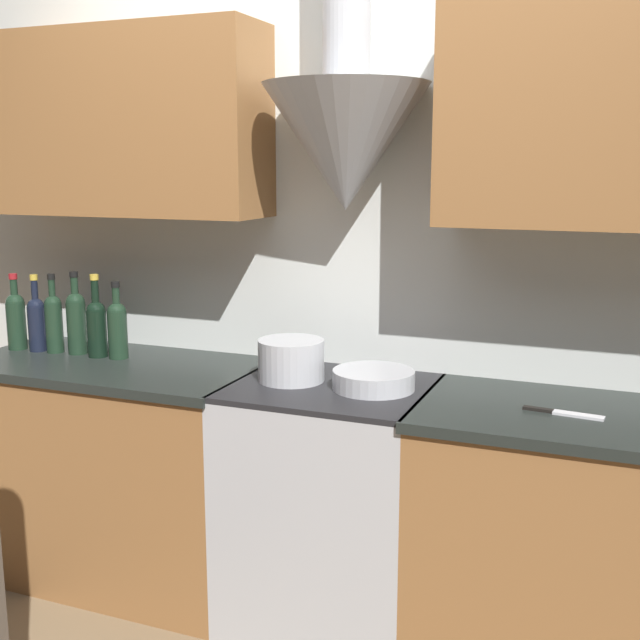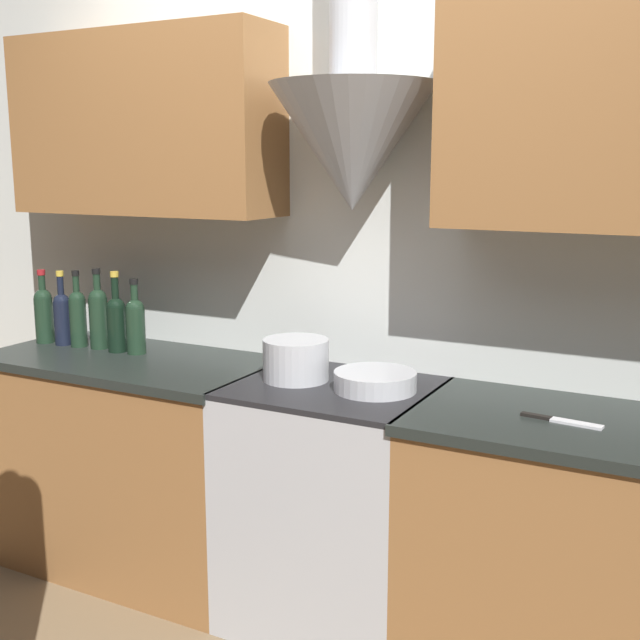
{
  "view_description": "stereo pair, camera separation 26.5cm",
  "coord_description": "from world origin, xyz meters",
  "px_view_note": "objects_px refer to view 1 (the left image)",
  "views": [
    {
      "loc": [
        0.97,
        -2.16,
        1.65
      ],
      "look_at": [
        0.0,
        0.26,
        1.14
      ],
      "focal_mm": 45.0,
      "sensor_mm": 36.0,
      "label": 1
    },
    {
      "loc": [
        1.21,
        -2.05,
        1.65
      ],
      "look_at": [
        0.0,
        0.26,
        1.14
      ],
      "focal_mm": 45.0,
      "sensor_mm": 36.0,
      "label": 2
    }
  ],
  "objects_px": {
    "stove_range": "(331,503)",
    "wine_bottle_5": "(117,327)",
    "wine_bottle_3": "(76,319)",
    "wine_bottle_0": "(16,318)",
    "stock_pot": "(291,360)",
    "wine_bottle_1": "(37,321)",
    "mixing_bowl": "(374,380)",
    "wine_bottle_4": "(97,325)",
    "wine_bottle_2": "(54,320)"
  },
  "relations": [
    {
      "from": "stove_range",
      "to": "wine_bottle_5",
      "type": "xyz_separation_m",
      "value": [
        -0.93,
        0.06,
        0.57
      ]
    },
    {
      "from": "wine_bottle_3",
      "to": "wine_bottle_5",
      "type": "relative_size",
      "value": 1.1
    },
    {
      "from": "wine_bottle_0",
      "to": "wine_bottle_5",
      "type": "bearing_deg",
      "value": 2.54
    },
    {
      "from": "stock_pot",
      "to": "wine_bottle_1",
      "type": "bearing_deg",
      "value": 178.31
    },
    {
      "from": "wine_bottle_1",
      "to": "mixing_bowl",
      "type": "height_order",
      "value": "wine_bottle_1"
    },
    {
      "from": "wine_bottle_4",
      "to": "mixing_bowl",
      "type": "relative_size",
      "value": 1.17
    },
    {
      "from": "wine_bottle_0",
      "to": "wine_bottle_4",
      "type": "xyz_separation_m",
      "value": [
        0.4,
        0.01,
        -0.0
      ]
    },
    {
      "from": "wine_bottle_2",
      "to": "mixing_bowl",
      "type": "distance_m",
      "value": 1.38
    },
    {
      "from": "wine_bottle_3",
      "to": "wine_bottle_4",
      "type": "xyz_separation_m",
      "value": [
        0.11,
        -0.01,
        -0.01
      ]
    },
    {
      "from": "wine_bottle_1",
      "to": "wine_bottle_0",
      "type": "bearing_deg",
      "value": -176.63
    },
    {
      "from": "wine_bottle_3",
      "to": "mixing_bowl",
      "type": "height_order",
      "value": "wine_bottle_3"
    },
    {
      "from": "wine_bottle_2",
      "to": "wine_bottle_3",
      "type": "xyz_separation_m",
      "value": [
        0.1,
        0.02,
        0.01
      ]
    },
    {
      "from": "wine_bottle_4",
      "to": "wine_bottle_2",
      "type": "bearing_deg",
      "value": -179.22
    },
    {
      "from": "wine_bottle_5",
      "to": "wine_bottle_0",
      "type": "bearing_deg",
      "value": -177.46
    },
    {
      "from": "wine_bottle_0",
      "to": "stock_pot",
      "type": "distance_m",
      "value": 1.26
    },
    {
      "from": "stock_pot",
      "to": "mixing_bowl",
      "type": "height_order",
      "value": "stock_pot"
    },
    {
      "from": "wine_bottle_1",
      "to": "wine_bottle_5",
      "type": "height_order",
      "value": "wine_bottle_1"
    },
    {
      "from": "wine_bottle_0",
      "to": "wine_bottle_4",
      "type": "relative_size",
      "value": 0.95
    },
    {
      "from": "wine_bottle_1",
      "to": "wine_bottle_3",
      "type": "bearing_deg",
      "value": 6.26
    },
    {
      "from": "stove_range",
      "to": "wine_bottle_3",
      "type": "height_order",
      "value": "wine_bottle_3"
    },
    {
      "from": "wine_bottle_4",
      "to": "wine_bottle_3",
      "type": "bearing_deg",
      "value": 173.19
    },
    {
      "from": "wine_bottle_1",
      "to": "wine_bottle_3",
      "type": "xyz_separation_m",
      "value": [
        0.18,
        0.02,
        0.02
      ]
    },
    {
      "from": "wine_bottle_2",
      "to": "wine_bottle_3",
      "type": "height_order",
      "value": "wine_bottle_3"
    },
    {
      "from": "stock_pot",
      "to": "wine_bottle_4",
      "type": "bearing_deg",
      "value": 177.26
    },
    {
      "from": "wine_bottle_2",
      "to": "wine_bottle_5",
      "type": "bearing_deg",
      "value": 2.12
    },
    {
      "from": "stove_range",
      "to": "stock_pot",
      "type": "xyz_separation_m",
      "value": [
        -0.15,
        0.01,
        0.51
      ]
    },
    {
      "from": "wine_bottle_2",
      "to": "stock_pot",
      "type": "bearing_deg",
      "value": -2.05
    },
    {
      "from": "mixing_bowl",
      "to": "wine_bottle_2",
      "type": "bearing_deg",
      "value": 178.54
    },
    {
      "from": "wine_bottle_4",
      "to": "wine_bottle_5",
      "type": "height_order",
      "value": "wine_bottle_4"
    },
    {
      "from": "wine_bottle_3",
      "to": "mixing_bowl",
      "type": "distance_m",
      "value": 1.29
    },
    {
      "from": "stove_range",
      "to": "wine_bottle_0",
      "type": "relative_size",
      "value": 2.81
    },
    {
      "from": "wine_bottle_3",
      "to": "stock_pot",
      "type": "relative_size",
      "value": 1.42
    },
    {
      "from": "wine_bottle_4",
      "to": "stock_pot",
      "type": "height_order",
      "value": "wine_bottle_4"
    },
    {
      "from": "wine_bottle_0",
      "to": "wine_bottle_4",
      "type": "bearing_deg",
      "value": 1.92
    },
    {
      "from": "wine_bottle_2",
      "to": "wine_bottle_3",
      "type": "distance_m",
      "value": 0.1
    },
    {
      "from": "wine_bottle_5",
      "to": "stock_pot",
      "type": "distance_m",
      "value": 0.78
    },
    {
      "from": "mixing_bowl",
      "to": "stove_range",
      "type": "bearing_deg",
      "value": -176.61
    },
    {
      "from": "wine_bottle_2",
      "to": "mixing_bowl",
      "type": "relative_size",
      "value": 1.14
    },
    {
      "from": "wine_bottle_2",
      "to": "stock_pot",
      "type": "relative_size",
      "value": 1.37
    },
    {
      "from": "wine_bottle_2",
      "to": "wine_bottle_4",
      "type": "relative_size",
      "value": 0.97
    },
    {
      "from": "wine_bottle_3",
      "to": "wine_bottle_4",
      "type": "distance_m",
      "value": 0.11
    },
    {
      "from": "wine_bottle_2",
      "to": "wine_bottle_0",
      "type": "bearing_deg",
      "value": -176.8
    },
    {
      "from": "wine_bottle_3",
      "to": "wine_bottle_5",
      "type": "distance_m",
      "value": 0.2
    },
    {
      "from": "wine_bottle_1",
      "to": "stove_range",
      "type": "bearing_deg",
      "value": -1.74
    },
    {
      "from": "wine_bottle_4",
      "to": "stock_pot",
      "type": "bearing_deg",
      "value": -2.74
    },
    {
      "from": "wine_bottle_1",
      "to": "wine_bottle_5",
      "type": "distance_m",
      "value": 0.39
    },
    {
      "from": "wine_bottle_2",
      "to": "wine_bottle_5",
      "type": "distance_m",
      "value": 0.3
    },
    {
      "from": "wine_bottle_4",
      "to": "wine_bottle_5",
      "type": "bearing_deg",
      "value": 5.16
    },
    {
      "from": "stove_range",
      "to": "wine_bottle_2",
      "type": "xyz_separation_m",
      "value": [
        -1.23,
        0.04,
        0.57
      ]
    },
    {
      "from": "wine_bottle_1",
      "to": "stock_pot",
      "type": "xyz_separation_m",
      "value": [
        1.16,
        -0.03,
        -0.05
      ]
    }
  ]
}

